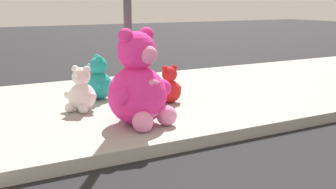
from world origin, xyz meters
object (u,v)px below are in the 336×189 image
at_px(plush_red, 169,88).
at_px(plush_white, 81,93).
at_px(plush_pink_large, 139,87).
at_px(plush_teal, 97,82).

height_order(plush_red, plush_white, plush_white).
height_order(plush_pink_large, plush_red, plush_pink_large).
distance_m(plush_pink_large, plush_white, 1.16).
relative_size(plush_red, plush_white, 0.90).
relative_size(plush_pink_large, plush_teal, 1.73).
height_order(plush_white, plush_teal, plush_teal).
distance_m(plush_pink_large, plush_teal, 1.70).
distance_m(plush_red, plush_white, 1.36).
bearing_deg(plush_teal, plush_pink_large, -93.26).
height_order(plush_red, plush_teal, plush_teal).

